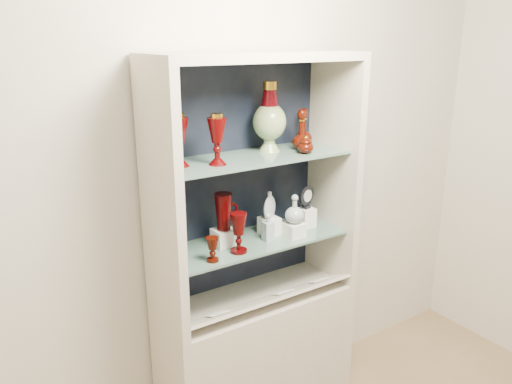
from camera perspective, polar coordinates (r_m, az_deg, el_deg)
wall_back at (r=2.51m, az=-2.76°, el=3.42°), size 3.50×0.02×2.80m
cabinet_base at (r=2.78m, az=0.00°, el=-18.55°), size 1.00×0.40×0.75m
cabinet_back_panel at (r=2.51m, az=-2.38°, el=1.62°), size 0.98×0.02×1.15m
cabinet_side_left at (r=2.14m, az=-10.81°, el=-1.44°), size 0.04×0.40×1.15m
cabinet_side_right at (r=2.64m, az=8.76°, el=2.21°), size 0.04×0.40×1.15m
cabinet_top_cap at (r=2.26m, az=0.00°, el=15.21°), size 1.00×0.40×0.04m
shelf_lower at (r=2.46m, az=-0.26°, el=-5.58°), size 0.92×0.34×0.01m
shelf_upper at (r=2.33m, az=-0.27°, el=3.97°), size 0.92×0.34×0.01m
label_ledge at (r=2.48m, az=1.42°, el=-12.18°), size 0.92×0.17×0.09m
label_card_0 at (r=2.52m, az=3.12°, el=-11.33°), size 0.10×0.06×0.03m
label_card_1 at (r=2.65m, az=7.19°, el=-9.96°), size 0.10×0.06×0.03m
label_card_2 at (r=2.35m, az=-4.36°, el=-13.67°), size 0.10×0.06×0.03m
pedestal_lamp_left at (r=2.16m, az=-4.48°, el=6.01°), size 0.11×0.11×0.22m
pedestal_lamp_right at (r=2.15m, az=-8.80°, el=5.88°), size 0.11×0.11×0.23m
enamel_urn at (r=2.41m, az=1.55°, el=8.58°), size 0.21×0.21×0.33m
ruby_decanter_a at (r=2.46m, az=5.21°, el=7.41°), size 0.09×0.09×0.22m
ruby_decanter_b at (r=2.57m, az=5.49°, el=7.56°), size 0.10×0.10×0.20m
lidded_bowl at (r=2.39m, az=5.69°, el=5.44°), size 0.10×0.10×0.09m
cobalt_goblet at (r=2.22m, az=-9.55°, el=-6.03°), size 0.08×0.08×0.16m
ruby_goblet_tall at (r=2.29m, az=-2.00°, el=-4.70°), size 0.10×0.10×0.19m
ruby_goblet_small at (r=2.22m, az=-5.00°, el=-6.55°), size 0.06×0.06×0.11m
riser_ruby_pitcher at (r=2.39m, az=-3.68°, el=-5.17°), size 0.10×0.10×0.08m
ruby_pitcher at (r=2.34m, az=-3.74°, el=-2.27°), size 0.15×0.11×0.18m
clear_square_bottle at (r=2.43m, az=1.40°, el=-4.03°), size 0.05×0.05×0.14m
riser_flat_flask at (r=2.51m, az=1.54°, el=-3.90°), size 0.09×0.09×0.09m
flat_flask at (r=2.47m, az=1.56°, el=-1.43°), size 0.11×0.08×0.14m
riser_clear_round_decanter at (r=2.50m, az=4.38°, el=-4.32°), size 0.09×0.09×0.07m
clear_round_decanter at (r=2.46m, az=4.43°, el=-2.03°), size 0.10×0.10×0.14m
riser_cameo_medallion at (r=2.63m, az=5.75°, el=-2.89°), size 0.08×0.08×0.10m
cameo_medallion at (r=2.59m, az=5.82°, el=-0.54°), size 0.11×0.06×0.13m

